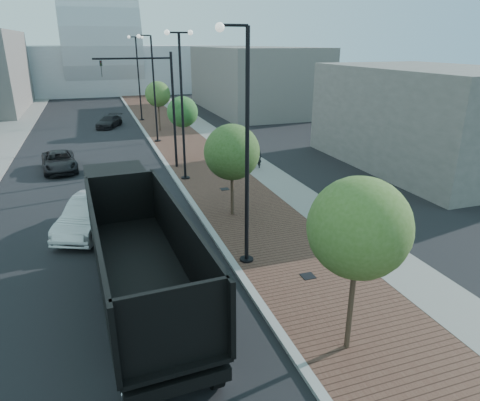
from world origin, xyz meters
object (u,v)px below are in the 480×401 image
object	(u,v)px
white_sedan	(91,214)
pedestrian	(257,158)
dump_truck	(128,230)
dark_car_mid	(59,161)

from	to	relation	value
white_sedan	pedestrian	bearing A→B (deg)	55.83
white_sedan	dump_truck	bearing A→B (deg)	-47.51
dark_car_mid	white_sedan	bearing A→B (deg)	-86.34
dark_car_mid	pedestrian	bearing A→B (deg)	-24.36
dump_truck	pedestrian	xyz separation A→B (m)	(9.89, 11.29, -0.62)
dump_truck	pedestrian	world-z (taller)	dump_truck
dump_truck	pedestrian	distance (m)	15.02
white_sedan	dark_car_mid	size ratio (longest dim) A/B	1.08
white_sedan	pedestrian	xyz separation A→B (m)	(11.30, 7.22, 0.05)
dark_car_mid	pedestrian	size ratio (longest dim) A/B	2.66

